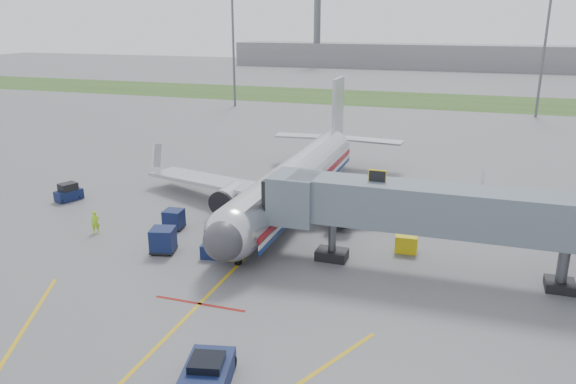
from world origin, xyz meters
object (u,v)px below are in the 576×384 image
(pushback_tug, at_px, (207,374))
(ramp_worker, at_px, (95,222))
(baggage_tug, at_px, (69,193))
(belt_loader, at_px, (218,242))
(airliner, at_px, (296,179))

(pushback_tug, distance_m, ramp_worker, 22.86)
(pushback_tug, height_order, baggage_tug, baggage_tug)
(belt_loader, height_order, ramp_worker, belt_loader)
(airliner, relative_size, ramp_worker, 19.43)
(pushback_tug, bearing_deg, baggage_tug, 139.66)
(baggage_tug, height_order, belt_loader, belt_loader)
(airliner, bearing_deg, baggage_tug, -166.73)
(airliner, distance_m, ramp_worker, 17.55)
(pushback_tug, distance_m, baggage_tug, 32.87)
(belt_loader, bearing_deg, ramp_worker, -179.45)
(pushback_tug, relative_size, ramp_worker, 2.10)
(airliner, relative_size, pushback_tug, 9.24)
(belt_loader, bearing_deg, pushback_tug, -66.61)
(baggage_tug, distance_m, ramp_worker, 10.02)
(airliner, bearing_deg, pushback_tug, -81.34)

